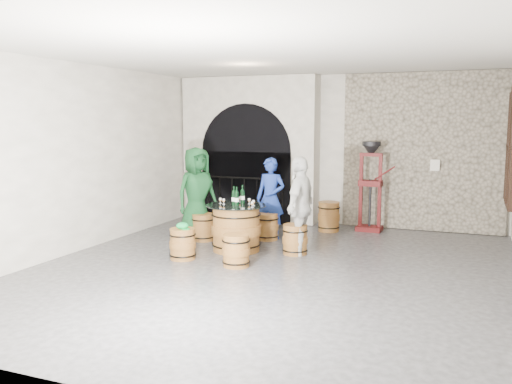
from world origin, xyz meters
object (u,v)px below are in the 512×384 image
at_px(barrel_table, 236,228).
at_px(person_green, 197,193).
at_px(barrel_stool_far, 267,227).
at_px(wine_bottle_right, 243,196).
at_px(barrel_stool_right, 295,239).
at_px(person_white, 300,206).
at_px(barrel_stool_near_right, 236,251).
at_px(wine_bottle_left, 234,197).
at_px(corking_press, 371,179).
at_px(barrel_stool_near_left, 183,244).
at_px(barrel_stool_left, 203,227).
at_px(wine_bottle_center, 237,198).
at_px(person_blue, 271,198).
at_px(side_barrel, 329,217).

distance_m(barrel_table, person_green, 1.31).
relative_size(barrel_stool_far, wine_bottle_right, 1.55).
distance_m(barrel_stool_right, person_white, 0.58).
bearing_deg(barrel_stool_near_right, barrel_stool_far, 96.55).
bearing_deg(person_white, wine_bottle_left, -77.53).
bearing_deg(person_white, barrel_stool_near_right, -28.52).
height_order(barrel_table, wine_bottle_right, wine_bottle_right).
bearing_deg(corking_press, barrel_stool_near_left, -122.85).
distance_m(barrel_stool_right, barrel_stool_near_left, 1.88).
height_order(barrel_stool_right, person_white, person_white).
xyz_separation_m(person_white, wine_bottle_right, (-1.06, 0.04, 0.11)).
height_order(barrel_stool_left, barrel_stool_near_left, same).
distance_m(person_green, corking_press, 3.52).
distance_m(barrel_stool_far, wine_bottle_center, 1.29).
height_order(barrel_stool_far, barrel_stool_right, same).
height_order(barrel_stool_far, person_blue, person_blue).
bearing_deg(barrel_stool_right, side_barrel, 88.48).
height_order(barrel_stool_near_right, person_blue, person_blue).
height_order(barrel_stool_far, person_green, person_green).
relative_size(barrel_stool_far, person_blue, 0.33).
relative_size(barrel_table, barrel_stool_near_left, 2.06).
height_order(wine_bottle_left, wine_bottle_center, same).
bearing_deg(person_blue, person_white, -44.52).
distance_m(barrel_stool_left, barrel_stool_near_right, 1.95).
xyz_separation_m(barrel_stool_left, person_green, (-0.17, 0.10, 0.62)).
bearing_deg(side_barrel, person_blue, -128.58).
relative_size(barrel_table, barrel_stool_left, 2.06).
xyz_separation_m(barrel_table, person_green, (-1.07, 0.59, 0.47)).
bearing_deg(barrel_stool_left, person_white, -9.89).
relative_size(barrel_stool_left, corking_press, 0.28).
distance_m(barrel_table, barrel_stool_near_right, 1.04).
xyz_separation_m(barrel_stool_right, person_green, (-2.09, 0.46, 0.62)).
distance_m(barrel_stool_right, barrel_stool_near_right, 1.24).
height_order(person_blue, wine_bottle_right, person_blue).
xyz_separation_m(barrel_stool_near_right, corking_press, (1.42, 3.51, 0.81)).
height_order(barrel_stool_left, barrel_stool_far, same).
height_order(person_white, side_barrel, person_white).
relative_size(person_blue, wine_bottle_center, 4.75).
bearing_deg(wine_bottle_left, barrel_stool_near_right, -64.21).
distance_m(barrel_stool_near_right, person_white, 1.41).
bearing_deg(person_green, barrel_stool_left, -90.51).
height_order(barrel_stool_near_right, wine_bottle_left, wine_bottle_left).
bearing_deg(wine_bottle_right, person_white, -1.96).
xyz_separation_m(barrel_stool_left, barrel_stool_near_left, (0.33, -1.36, 0.00)).
distance_m(barrel_stool_right, person_blue, 1.38).
height_order(barrel_stool_far, wine_bottle_right, wine_bottle_right).
xyz_separation_m(barrel_stool_far, wine_bottle_right, (-0.15, -0.82, 0.68)).
xyz_separation_m(barrel_stool_near_left, wine_bottle_center, (0.61, 0.78, 0.68)).
bearing_deg(wine_bottle_center, person_white, 11.87).
height_order(barrel_stool_right, person_blue, person_blue).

